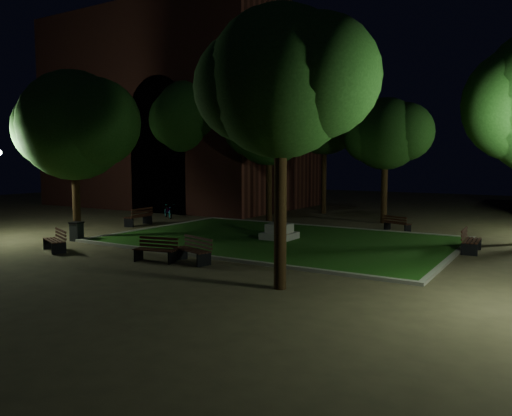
{
  "coord_description": "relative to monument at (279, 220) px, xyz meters",
  "views": [
    {
      "loc": [
        11.0,
        -17.97,
        3.7
      ],
      "look_at": [
        -0.65,
        1.0,
        1.56
      ],
      "focal_mm": 35.0,
      "sensor_mm": 36.0,
      "label": 1
    }
  ],
  "objects": [
    {
      "name": "ground",
      "position": [
        0.0,
        -2.0,
        -0.96
      ],
      "size": [
        80.0,
        80.0,
        0.0
      ],
      "primitive_type": "plane",
      "color": "#493F2A"
    },
    {
      "name": "lawn",
      "position": [
        0.0,
        0.0,
        -0.92
      ],
      "size": [
        15.0,
        10.0,
        0.08
      ],
      "primitive_type": "cube",
      "color": "#1B4711",
      "rests_on": "ground"
    },
    {
      "name": "lawn_kerb",
      "position": [
        0.0,
        0.0,
        -0.9
      ],
      "size": [
        15.4,
        10.4,
        0.12
      ],
      "color": "slate",
      "rests_on": "ground"
    },
    {
      "name": "monument",
      "position": [
        0.0,
        0.0,
        0.0
      ],
      "size": [
        1.4,
        1.4,
        3.2
      ],
      "color": "gray",
      "rests_on": "lawn"
    },
    {
      "name": "building_main",
      "position": [
        -15.86,
        11.79,
        6.42
      ],
      "size": [
        20.0,
        12.0,
        15.0
      ],
      "color": "#4F231C",
      "rests_on": "ground"
    },
    {
      "name": "tree_west",
      "position": [
        -8.41,
        -4.43,
        4.34
      ],
      "size": [
        6.26,
        5.11,
        7.86
      ],
      "color": "black",
      "rests_on": "ground"
    },
    {
      "name": "tree_north_wl",
      "position": [
        -3.61,
        5.45,
        4.75
      ],
      "size": [
        5.71,
        4.66,
        8.04
      ],
      "color": "black",
      "rests_on": "ground"
    },
    {
      "name": "tree_north_er",
      "position": [
        2.23,
        8.84,
        4.26
      ],
      "size": [
        5.13,
        4.19,
        7.32
      ],
      "color": "black",
      "rests_on": "ground"
    },
    {
      "name": "tree_se",
      "position": [
        4.29,
        -7.58,
        4.89
      ],
      "size": [
        5.19,
        4.23,
        7.97
      ],
      "color": "black",
      "rests_on": "ground"
    },
    {
      "name": "tree_nw",
      "position": [
        -10.7,
        7.23,
        5.63
      ],
      "size": [
        6.53,
        5.33,
        9.26
      ],
      "color": "black",
      "rests_on": "ground"
    },
    {
      "name": "tree_far_north",
      "position": [
        -2.97,
        11.95,
        5.66
      ],
      "size": [
        6.26,
        5.11,
        9.18
      ],
      "color": "black",
      "rests_on": "ground"
    },
    {
      "name": "lamppost_nw",
      "position": [
        -12.58,
        7.72,
        1.94
      ],
      "size": [
        1.18,
        0.28,
        4.09
      ],
      "color": "black",
      "rests_on": "ground"
    },
    {
      "name": "bench_near_left",
      "position": [
        -1.54,
        -6.55,
        -0.54
      ],
      "size": [
        1.68,
        0.88,
        0.88
      ],
      "rotation": [
        0.0,
        0.0,
        0.22
      ],
      "color": "black",
      "rests_on": "ground"
    },
    {
      "name": "bench_near_right",
      "position": [
        -0.24,
        -6.01,
        -0.52
      ],
      "size": [
        1.8,
        1.06,
        0.94
      ],
      "rotation": [
        0.0,
        0.0,
        -0.3
      ],
      "color": "black",
      "rests_on": "ground"
    },
    {
      "name": "bench_west_near",
      "position": [
        -6.48,
        -7.12,
        -0.54
      ],
      "size": [
        1.7,
        1.15,
        0.88
      ],
      "rotation": [
        0.0,
        0.0,
        -0.4
      ],
      "color": "black",
      "rests_on": "ground"
    },
    {
      "name": "bench_left_side",
      "position": [
        -9.32,
        0.47,
        -0.48
      ],
      "size": [
        0.81,
        1.89,
        1.01
      ],
      "rotation": [
        0.0,
        0.0,
        -1.48
      ],
      "color": "black",
      "rests_on": "ground"
    },
    {
      "name": "bench_right_side",
      "position": [
        7.96,
        1.43,
        -0.5
      ],
      "size": [
        0.69,
        1.77,
        0.96
      ],
      "rotation": [
        0.0,
        0.0,
        1.61
      ],
      "color": "black",
      "rests_on": "ground"
    },
    {
      "name": "bench_far_side",
      "position": [
        3.75,
        5.89,
        -0.58
      ],
      "size": [
        1.55,
        1.01,
        0.81
      ],
      "rotation": [
        0.0,
        0.0,
        2.77
      ],
      "color": "black",
      "rests_on": "ground"
    },
    {
      "name": "trash_bin",
      "position": [
        -7.92,
        -4.94,
        -0.51
      ],
      "size": [
        0.6,
        0.6,
        0.87
      ],
      "color": "black",
      "rests_on": "ground"
    },
    {
      "name": "bicycle",
      "position": [
        -10.45,
        4.18,
        -0.49
      ],
      "size": [
        1.8,
        1.5,
        0.92
      ],
      "primitive_type": "imported",
      "rotation": [
        0.0,
        0.0,
        0.97
      ],
      "color": "black",
      "rests_on": "ground"
    }
  ]
}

